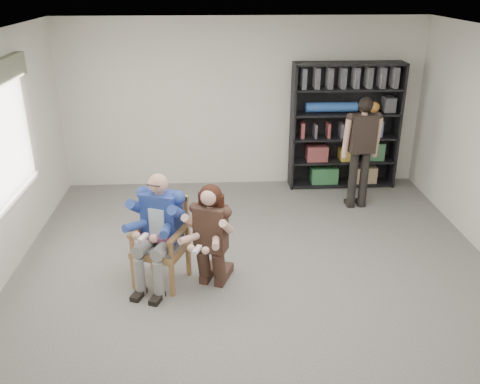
{
  "coord_description": "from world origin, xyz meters",
  "views": [
    {
      "loc": [
        -0.5,
        -4.82,
        3.38
      ],
      "look_at": [
        -0.2,
        0.6,
        1.05
      ],
      "focal_mm": 38.0,
      "sensor_mm": 36.0,
      "label": 1
    }
  ],
  "objects_px": {
    "seated_man": "(159,230)",
    "kneeling_woman": "(210,238)",
    "standing_man": "(361,154)",
    "bookshelf": "(345,126)",
    "armchair": "(160,242)"
  },
  "relations": [
    {
      "from": "seated_man",
      "to": "kneeling_woman",
      "type": "height_order",
      "value": "seated_man"
    },
    {
      "from": "standing_man",
      "to": "bookshelf",
      "type": "bearing_deg",
      "value": 87.74
    },
    {
      "from": "seated_man",
      "to": "kneeling_woman",
      "type": "distance_m",
      "value": 0.6
    },
    {
      "from": "seated_man",
      "to": "standing_man",
      "type": "relative_size",
      "value": 0.79
    },
    {
      "from": "seated_man",
      "to": "standing_man",
      "type": "distance_m",
      "value": 3.5
    },
    {
      "from": "armchair",
      "to": "kneeling_woman",
      "type": "distance_m",
      "value": 0.6
    },
    {
      "from": "armchair",
      "to": "seated_man",
      "type": "height_order",
      "value": "seated_man"
    },
    {
      "from": "seated_man",
      "to": "bookshelf",
      "type": "relative_size",
      "value": 0.65
    },
    {
      "from": "bookshelf",
      "to": "seated_man",
      "type": "bearing_deg",
      "value": -134.46
    },
    {
      "from": "seated_man",
      "to": "bookshelf",
      "type": "xyz_separation_m",
      "value": [
        2.84,
        2.89,
        0.36
      ]
    },
    {
      "from": "seated_man",
      "to": "standing_man",
      "type": "height_order",
      "value": "standing_man"
    },
    {
      "from": "bookshelf",
      "to": "standing_man",
      "type": "distance_m",
      "value": 0.92
    },
    {
      "from": "seated_man",
      "to": "kneeling_woman",
      "type": "relative_size",
      "value": 1.09
    },
    {
      "from": "armchair",
      "to": "standing_man",
      "type": "relative_size",
      "value": 0.61
    },
    {
      "from": "kneeling_woman",
      "to": "standing_man",
      "type": "relative_size",
      "value": 0.72
    }
  ]
}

